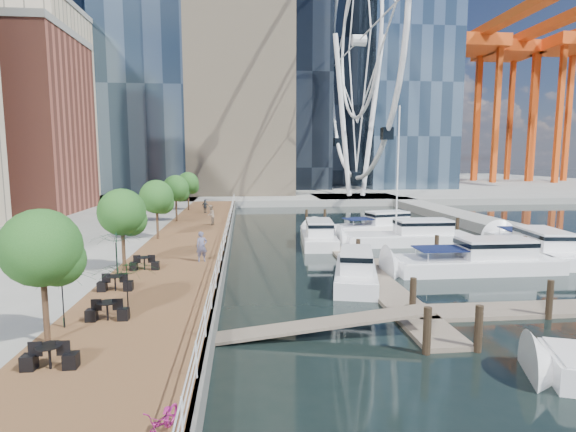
# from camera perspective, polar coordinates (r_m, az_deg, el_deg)

# --- Properties ---
(ground) EXTENTS (520.00, 520.00, 0.00)m
(ground) POSITION_cam_1_polar(r_m,az_deg,el_deg) (23.01, 6.53, -11.05)
(ground) COLOR black
(ground) RESTS_ON ground
(boardwalk) EXTENTS (6.00, 60.00, 1.00)m
(boardwalk) POSITION_cam_1_polar(r_m,az_deg,el_deg) (37.20, -12.23, -3.27)
(boardwalk) COLOR brown
(boardwalk) RESTS_ON ground
(seawall) EXTENTS (0.25, 60.00, 1.00)m
(seawall) POSITION_cam_1_polar(r_m,az_deg,el_deg) (36.97, -7.60, -3.24)
(seawall) COLOR #595954
(seawall) RESTS_ON ground
(land_far) EXTENTS (200.00, 114.00, 1.00)m
(land_far) POSITION_cam_1_polar(r_m,az_deg,el_deg) (123.61, -3.49, 4.18)
(land_far) COLOR gray
(land_far) RESTS_ON ground
(breakwater) EXTENTS (4.00, 60.00, 1.00)m
(breakwater) POSITION_cam_1_polar(r_m,az_deg,el_deg) (48.62, 24.94, -1.33)
(breakwater) COLOR gray
(breakwater) RESTS_ON ground
(pier) EXTENTS (14.00, 12.00, 1.00)m
(pier) POSITION_cam_1_polar(r_m,az_deg,el_deg) (75.98, 8.61, 2.15)
(pier) COLOR gray
(pier) RESTS_ON ground
(railing) EXTENTS (0.10, 60.00, 1.05)m
(railing) POSITION_cam_1_polar(r_m,az_deg,el_deg) (36.80, -7.78, -1.67)
(railing) COLOR white
(railing) RESTS_ON boardwalk
(floating_docks) EXTENTS (16.00, 34.00, 2.60)m
(floating_docks) POSITION_cam_1_polar(r_m,az_deg,el_deg) (34.44, 16.07, -4.25)
(floating_docks) COLOR #6D6051
(floating_docks) RESTS_ON ground
(ferris_wheel) EXTENTS (5.80, 45.60, 47.80)m
(ferris_wheel) POSITION_cam_1_polar(r_m,az_deg,el_deg) (77.95, 8.99, 21.10)
(ferris_wheel) COLOR white
(ferris_wheel) RESTS_ON ground
(port_cranes) EXTENTS (40.00, 52.00, 38.00)m
(port_cranes) POSITION_cam_1_polar(r_m,az_deg,el_deg) (138.16, 26.56, 11.86)
(port_cranes) COLOR #D84C14
(port_cranes) RESTS_ON ground
(street_trees) EXTENTS (2.60, 42.60, 4.60)m
(street_trees) POSITION_cam_1_polar(r_m,az_deg,el_deg) (36.08, -16.36, 2.35)
(street_trees) COLOR #3F2B1C
(street_trees) RESTS_ON ground
(cafe_tables) EXTENTS (2.50, 13.70, 0.74)m
(cafe_tables) POSITION_cam_1_polar(r_m,az_deg,el_deg) (20.99, -21.48, -9.42)
(cafe_tables) COLOR black
(cafe_tables) RESTS_ON ground
(yacht_foreground) EXTENTS (11.67, 3.14, 2.15)m
(yacht_foreground) POSITION_cam_1_polar(r_m,az_deg,el_deg) (31.50, 22.66, -6.53)
(yacht_foreground) COLOR white
(yacht_foreground) RESTS_ON ground
(bicycle) EXTENTS (0.99, 1.74, 0.87)m
(bicycle) POSITION_cam_1_polar(r_m,az_deg,el_deg) (11.25, -15.66, -23.99)
(bicycle) COLOR #8B145C
(bicycle) RESTS_ON boardwalk
(pedestrian_near) EXTENTS (0.76, 0.60, 1.84)m
(pedestrian_near) POSITION_cam_1_polar(r_m,az_deg,el_deg) (27.80, -10.91, -3.83)
(pedestrian_near) COLOR #52526D
(pedestrian_near) RESTS_ON boardwalk
(pedestrian_mid) EXTENTS (0.85, 1.02, 1.89)m
(pedestrian_mid) POSITION_cam_1_polar(r_m,az_deg,el_deg) (42.84, -9.80, 0.12)
(pedestrian_mid) COLOR gray
(pedestrian_mid) RESTS_ON boardwalk
(pedestrian_far) EXTENTS (0.97, 0.73, 1.53)m
(pedestrian_far) POSITION_cam_1_polar(r_m,az_deg,el_deg) (52.51, -10.46, 1.22)
(pedestrian_far) COLOR #333A40
(pedestrian_far) RESTS_ON boardwalk
(moored_yachts) EXTENTS (19.62, 35.00, 11.50)m
(moored_yachts) POSITION_cam_1_polar(r_m,az_deg,el_deg) (37.25, 15.87, -4.16)
(moored_yachts) COLOR white
(moored_yachts) RESTS_ON ground
(cafe_seating) EXTENTS (5.26, 10.79, 2.39)m
(cafe_seating) POSITION_cam_1_polar(r_m,az_deg,el_deg) (21.33, -22.14, -7.02)
(cafe_seating) COLOR #0D321E
(cafe_seating) RESTS_ON ground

